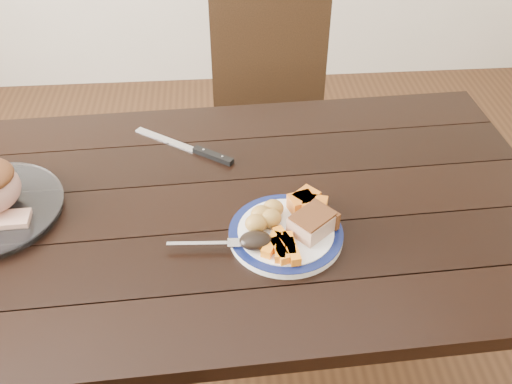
{
  "coord_description": "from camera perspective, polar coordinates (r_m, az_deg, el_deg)",
  "views": [
    {
      "loc": [
        0.0,
        -1.04,
        1.65
      ],
      "look_at": [
        0.08,
        -0.02,
        0.8
      ],
      "focal_mm": 40.0,
      "sensor_mm": 36.0,
      "label": 1
    }
  ],
  "objects": [
    {
      "name": "cut_slice",
      "position": [
        1.4,
        -23.02,
        -2.56
      ],
      "size": [
        0.07,
        0.06,
        0.02
      ],
      "primitive_type": "cube",
      "rotation": [
        0.0,
        0.0,
        0.04
      ],
      "color": "tan",
      "rests_on": "serving_platter"
    },
    {
      "name": "pumpkin_wedges",
      "position": [
        1.32,
        5.14,
        -1.13
      ],
      "size": [
        0.09,
        0.09,
        0.04
      ],
      "color": "orange",
      "rests_on": "dinner_plate"
    },
    {
      "name": "plate_rim",
      "position": [
        1.28,
        3.0,
        -3.97
      ],
      "size": [
        0.26,
        0.26,
        0.02
      ],
      "primitive_type": "torus",
      "color": "#0E1747",
      "rests_on": "dinner_plate"
    },
    {
      "name": "pork_slice",
      "position": [
        1.27,
        5.63,
        -3.18
      ],
      "size": [
        0.12,
        0.11,
        0.04
      ],
      "primitive_type": "cube",
      "rotation": [
        0.0,
        0.0,
        0.69
      ],
      "color": "tan",
      "rests_on": "dinner_plate"
    },
    {
      "name": "carrot_batons",
      "position": [
        1.23,
        2.7,
        -5.48
      ],
      "size": [
        0.08,
        0.11,
        0.02
      ],
      "color": "orange",
      "rests_on": "dinner_plate"
    },
    {
      "name": "carving_knife",
      "position": [
        1.54,
        -5.54,
        4.06
      ],
      "size": [
        0.27,
        0.2,
        0.01
      ],
      "rotation": [
        0.0,
        0.0,
        -0.62
      ],
      "color": "silver",
      "rests_on": "dining_table"
    },
    {
      "name": "dark_mushroom",
      "position": [
        1.23,
        -0.05,
        -4.86
      ],
      "size": [
        0.07,
        0.05,
        0.03
      ],
      "primitive_type": "ellipsoid",
      "color": "black",
      "rests_on": "dinner_plate"
    },
    {
      "name": "fork",
      "position": [
        1.25,
        -4.23,
        -5.19
      ],
      "size": [
        0.18,
        0.03,
        0.0
      ],
      "rotation": [
        0.0,
        0.0,
        -0.06
      ],
      "color": "silver",
      "rests_on": "dinner_plate"
    },
    {
      "name": "dining_table",
      "position": [
        1.44,
        -3.26,
        -4.03
      ],
      "size": [
        1.64,
        0.97,
        0.75
      ],
      "rotation": [
        0.0,
        0.0,
        0.04
      ],
      "color": "black",
      "rests_on": "ground"
    },
    {
      "name": "ground",
      "position": [
        1.95,
        -2.52,
        -18.08
      ],
      "size": [
        4.0,
        4.0,
        0.0
      ],
      "primitive_type": "plane",
      "color": "#472B16",
      "rests_on": "ground"
    },
    {
      "name": "roasted_potatoes",
      "position": [
        1.28,
        0.93,
        -2.44
      ],
      "size": [
        0.09,
        0.09,
        0.04
      ],
      "color": "gold",
      "rests_on": "dinner_plate"
    },
    {
      "name": "dinner_plate",
      "position": [
        1.28,
        2.99,
        -4.24
      ],
      "size": [
        0.26,
        0.26,
        0.02
      ],
      "primitive_type": "cylinder",
      "color": "white",
      "rests_on": "dining_table"
    },
    {
      "name": "chair_far",
      "position": [
        2.11,
        1.58,
        7.58
      ],
      "size": [
        0.42,
        0.43,
        0.93
      ],
      "rotation": [
        0.0,
        0.0,
        3.15
      ],
      "color": "black",
      "rests_on": "ground"
    }
  ]
}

